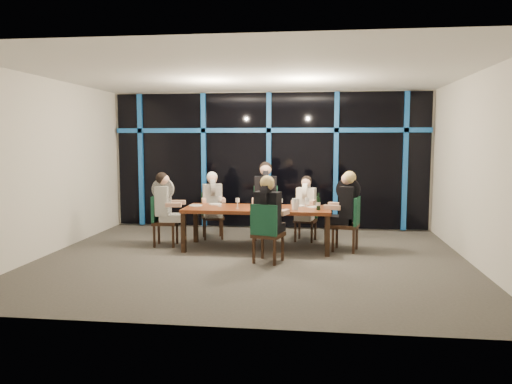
# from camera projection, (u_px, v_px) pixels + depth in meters

# --- Properties ---
(room) EXTENTS (7.04, 7.00, 3.02)m
(room) POSITION_uv_depth(u_px,v_px,m) (251.00, 135.00, 7.99)
(room) COLOR #4F4B45
(room) RESTS_ON ground
(window_wall) EXTENTS (6.86, 0.43, 2.94)m
(window_wall) POSITION_uv_depth(u_px,v_px,m) (270.00, 158.00, 10.93)
(window_wall) COLOR black
(window_wall) RESTS_ON ground
(dining_table) EXTENTS (2.60, 1.00, 0.75)m
(dining_table) POSITION_uv_depth(u_px,v_px,m) (257.00, 211.00, 8.92)
(dining_table) COLOR brown
(dining_table) RESTS_ON ground
(chair_far_left) EXTENTS (0.53, 0.53, 0.90)m
(chair_far_left) POSITION_uv_depth(u_px,v_px,m) (212.00, 213.00, 9.97)
(chair_far_left) COLOR black
(chair_far_left) RESTS_ON ground
(chair_far_mid) EXTENTS (0.53, 0.53, 1.04)m
(chair_far_mid) POSITION_uv_depth(u_px,v_px,m) (266.00, 209.00, 9.88)
(chair_far_mid) COLOR black
(chair_far_mid) RESTS_ON ground
(chair_far_right) EXTENTS (0.47, 0.47, 0.86)m
(chair_far_right) POSITION_uv_depth(u_px,v_px,m) (306.00, 216.00, 9.70)
(chair_far_right) COLOR black
(chair_far_right) RESTS_ON ground
(chair_end_left) EXTENTS (0.46, 0.46, 0.93)m
(chair_end_left) POSITION_uv_depth(u_px,v_px,m) (161.00, 218.00, 9.19)
(chair_end_left) COLOR black
(chair_end_left) RESTS_ON ground
(chair_end_right) EXTENTS (0.54, 0.54, 0.96)m
(chair_end_right) POSITION_uv_depth(u_px,v_px,m) (350.00, 221.00, 8.74)
(chair_end_right) COLOR black
(chair_end_right) RESTS_ON ground
(chair_near_mid) EXTENTS (0.55, 0.55, 0.95)m
(chair_near_mid) POSITION_uv_depth(u_px,v_px,m) (266.00, 230.00, 7.88)
(chair_near_mid) COLOR black
(chair_near_mid) RESTS_ON ground
(diner_far_left) EXTENTS (0.54, 0.62, 0.88)m
(diner_far_left) POSITION_uv_depth(u_px,v_px,m) (212.00, 195.00, 9.86)
(diner_far_left) COLOR black
(diner_far_left) RESTS_ON ground
(diner_far_mid) EXTENTS (0.54, 0.67, 1.01)m
(diner_far_mid) POSITION_uv_depth(u_px,v_px,m) (266.00, 189.00, 9.75)
(diner_far_mid) COLOR black
(diner_far_mid) RESTS_ON ground
(diner_far_right) EXTENTS (0.47, 0.57, 0.84)m
(diner_far_right) POSITION_uv_depth(u_px,v_px,m) (306.00, 199.00, 9.60)
(diner_far_right) COLOR white
(diner_far_right) RESTS_ON ground
(diner_end_left) EXTENTS (0.59, 0.48, 0.91)m
(diner_end_left) POSITION_uv_depth(u_px,v_px,m) (165.00, 198.00, 9.15)
(diner_end_left) COLOR black
(diner_end_left) RESTS_ON ground
(diner_end_right) EXTENTS (0.65, 0.54, 0.94)m
(diner_end_right) POSITION_uv_depth(u_px,v_px,m) (346.00, 199.00, 8.73)
(diner_end_right) COLOR black
(diner_end_right) RESTS_ON ground
(diner_near_mid) EXTENTS (0.56, 0.65, 0.93)m
(diner_near_mid) POSITION_uv_depth(u_px,v_px,m) (268.00, 206.00, 7.91)
(diner_near_mid) COLOR black
(diner_near_mid) RESTS_ON ground
(plate_far_left) EXTENTS (0.24, 0.24, 0.01)m
(plate_far_left) POSITION_uv_depth(u_px,v_px,m) (215.00, 204.00, 9.32)
(plate_far_left) COLOR white
(plate_far_left) RESTS_ON dining_table
(plate_far_mid) EXTENTS (0.24, 0.24, 0.01)m
(plate_far_mid) POSITION_uv_depth(u_px,v_px,m) (265.00, 205.00, 9.21)
(plate_far_mid) COLOR white
(plate_far_mid) RESTS_ON dining_table
(plate_far_right) EXTENTS (0.24, 0.24, 0.01)m
(plate_far_right) POSITION_uv_depth(u_px,v_px,m) (299.00, 206.00, 9.08)
(plate_far_right) COLOR white
(plate_far_right) RESTS_ON dining_table
(plate_end_left) EXTENTS (0.24, 0.24, 0.01)m
(plate_end_left) POSITION_uv_depth(u_px,v_px,m) (196.00, 205.00, 9.14)
(plate_end_left) COLOR white
(plate_end_left) RESTS_ON dining_table
(plate_end_right) EXTENTS (0.24, 0.24, 0.01)m
(plate_end_right) POSITION_uv_depth(u_px,v_px,m) (314.00, 207.00, 8.94)
(plate_end_right) COLOR white
(plate_end_right) RESTS_ON dining_table
(plate_near_mid) EXTENTS (0.24, 0.24, 0.01)m
(plate_near_mid) POSITION_uv_depth(u_px,v_px,m) (281.00, 211.00, 8.44)
(plate_near_mid) COLOR white
(plate_near_mid) RESTS_ON dining_table
(wine_bottle) EXTENTS (0.07, 0.07, 0.30)m
(wine_bottle) POSITION_uv_depth(u_px,v_px,m) (318.00, 203.00, 8.57)
(wine_bottle) COLOR black
(wine_bottle) RESTS_ON dining_table
(water_pitcher) EXTENTS (0.12, 0.11, 0.20)m
(water_pitcher) POSITION_uv_depth(u_px,v_px,m) (295.00, 204.00, 8.58)
(water_pitcher) COLOR white
(water_pitcher) RESTS_ON dining_table
(tea_light) EXTENTS (0.05, 0.05, 0.03)m
(tea_light) POSITION_uv_depth(u_px,v_px,m) (253.00, 208.00, 8.74)
(tea_light) COLOR #F0A548
(tea_light) RESTS_ON dining_table
(wine_glass_a) EXTENTS (0.07, 0.07, 0.18)m
(wine_glass_a) POSITION_uv_depth(u_px,v_px,m) (238.00, 201.00, 8.81)
(wine_glass_a) COLOR silver
(wine_glass_a) RESTS_ON dining_table
(wine_glass_b) EXTENTS (0.07, 0.07, 0.18)m
(wine_glass_b) POSITION_uv_depth(u_px,v_px,m) (264.00, 199.00, 9.00)
(wine_glass_b) COLOR white
(wine_glass_b) RESTS_ON dining_table
(wine_glass_c) EXTENTS (0.07, 0.07, 0.18)m
(wine_glass_c) POSITION_uv_depth(u_px,v_px,m) (281.00, 201.00, 8.74)
(wine_glass_c) COLOR silver
(wine_glass_c) RESTS_ON dining_table
(wine_glass_d) EXTENTS (0.07, 0.07, 0.18)m
(wine_glass_d) POSITION_uv_depth(u_px,v_px,m) (220.00, 199.00, 9.05)
(wine_glass_d) COLOR silver
(wine_glass_d) RESTS_ON dining_table
(wine_glass_e) EXTENTS (0.06, 0.06, 0.17)m
(wine_glass_e) POSITION_uv_depth(u_px,v_px,m) (307.00, 200.00, 8.96)
(wine_glass_e) COLOR silver
(wine_glass_e) RESTS_ON dining_table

